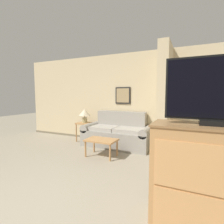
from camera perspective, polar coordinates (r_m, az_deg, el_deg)
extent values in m
cube|color=#CCB78E|center=(5.08, 7.36, 4.35)|extent=(7.78, 0.12, 2.60)
cube|color=#70644E|center=(5.19, 6.95, -9.81)|extent=(7.78, 0.02, 0.06)
cube|color=black|center=(5.12, 3.56, 5.42)|extent=(0.46, 0.02, 0.48)
cube|color=#9E845B|center=(5.10, 3.51, 5.42)|extent=(0.39, 0.01, 0.41)
cube|color=#CCB78E|center=(4.38, 16.84, 4.00)|extent=(0.24, 0.89, 2.60)
cube|color=gray|center=(4.85, 1.57, -8.57)|extent=(1.44, 0.84, 0.44)
cube|color=gray|center=(5.05, 3.01, -2.61)|extent=(1.44, 0.20, 0.50)
cube|color=gray|center=(5.22, -6.81, -7.60)|extent=(0.20, 0.84, 0.44)
cylinder|color=gray|center=(5.17, -6.84, -4.76)|extent=(0.22, 0.84, 0.22)
cube|color=gray|center=(4.60, 11.13, -9.45)|extent=(0.20, 0.84, 0.44)
cylinder|color=gray|center=(4.54, 11.19, -6.24)|extent=(0.22, 0.84, 0.22)
cube|color=#A49F94|center=(4.90, -2.54, -5.22)|extent=(0.70, 0.60, 0.10)
cube|color=#A49F94|center=(4.62, 5.46, -5.89)|extent=(0.70, 0.60, 0.10)
cube|color=#B27F4C|center=(4.03, -3.49, -9.11)|extent=(0.70, 0.46, 0.04)
cylinder|color=#B27F4C|center=(4.08, -8.67, -11.89)|extent=(0.04, 0.04, 0.36)
cylinder|color=#B27F4C|center=(3.79, -0.66, -13.19)|extent=(0.04, 0.04, 0.36)
cylinder|color=#B27F4C|center=(4.39, -5.88, -10.61)|extent=(0.04, 0.04, 0.36)
cylinder|color=#B27F4C|center=(4.12, 1.66, -11.65)|extent=(0.04, 0.04, 0.36)
cube|color=#B27F4C|center=(5.39, -8.89, -3.60)|extent=(0.43, 0.43, 0.04)
cylinder|color=#B27F4C|center=(5.39, -11.58, -6.72)|extent=(0.04, 0.04, 0.53)
cylinder|color=#B27F4C|center=(5.19, -8.28, -7.15)|extent=(0.04, 0.04, 0.53)
cylinder|color=#B27F4C|center=(5.69, -9.37, -6.05)|extent=(0.04, 0.04, 0.53)
cylinder|color=#B27F4C|center=(5.49, -6.17, -6.42)|extent=(0.04, 0.04, 0.53)
cylinder|color=tan|center=(5.37, -8.91, -2.61)|extent=(0.15, 0.15, 0.15)
cylinder|color=tan|center=(5.36, -8.93, -1.45)|extent=(0.02, 0.02, 0.07)
cone|color=beige|center=(5.34, -8.95, -0.09)|extent=(0.35, 0.35, 0.19)
cube|color=#B27F4C|center=(2.05, 29.35, -19.59)|extent=(1.09, 0.45, 1.09)
cube|color=brown|center=(1.89, 30.13, -4.09)|extent=(1.11, 0.48, 0.02)
cube|color=tan|center=(1.76, 30.31, -16.24)|extent=(0.99, 0.01, 0.44)
cube|color=tan|center=(1.97, 29.59, -28.80)|extent=(0.99, 0.01, 0.44)
cube|color=black|center=(1.89, 30.18, -3.04)|extent=(0.24, 0.16, 0.05)
cube|color=black|center=(1.87, 30.65, 6.76)|extent=(0.88, 0.04, 0.59)
cube|color=black|center=(1.85, 30.73, 6.78)|extent=(0.84, 0.01, 0.55)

